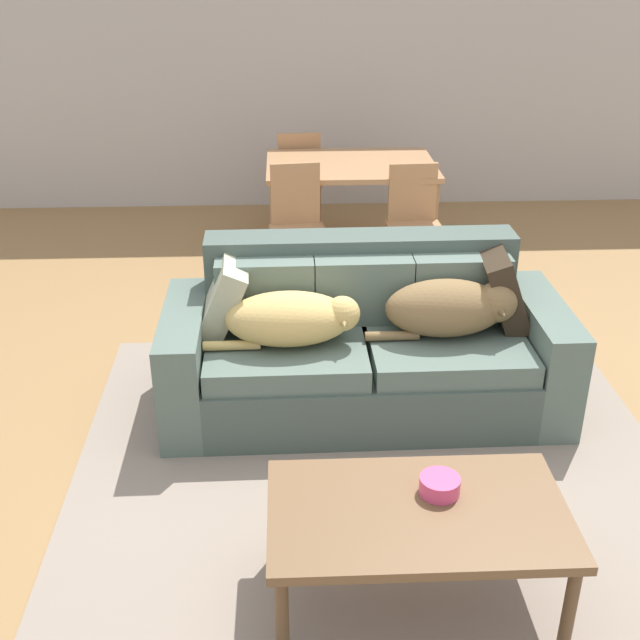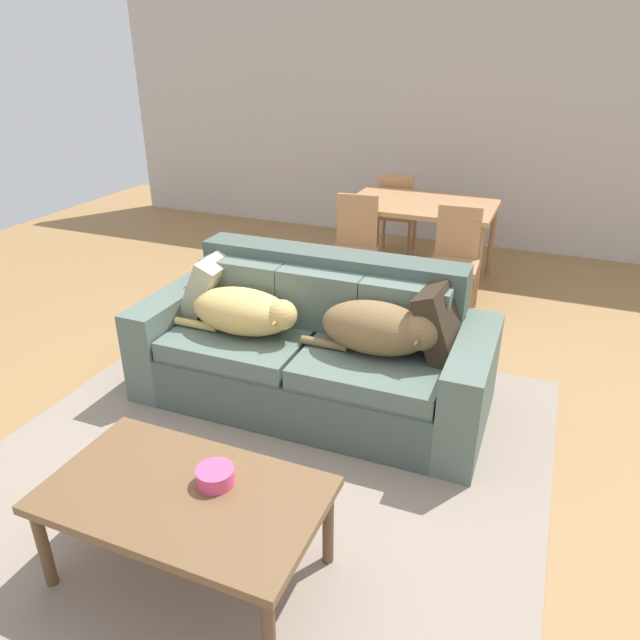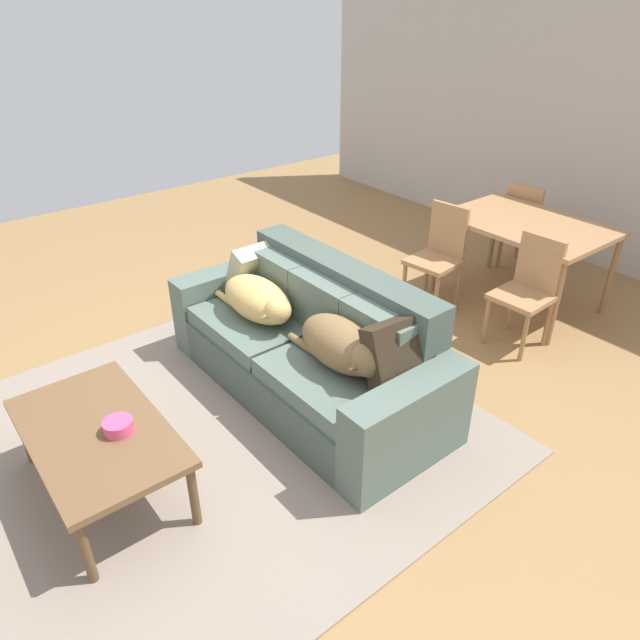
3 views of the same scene
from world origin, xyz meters
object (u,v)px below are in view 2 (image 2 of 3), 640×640
(dining_table, at_px, (421,210))
(dining_chair_near_right, at_px, (455,256))
(throw_pillow_by_right_arm, at_px, (442,321))
(dining_chair_far_left, at_px, (396,211))
(coffee_table, at_px, (184,500))
(dog_on_right_cushion, at_px, (381,329))
(dog_on_left_cushion, at_px, (245,312))
(bowl_on_coffee_table, at_px, (215,476))
(throw_pillow_by_left_arm, at_px, (210,285))
(dining_chair_near_left, at_px, (354,244))
(couch, at_px, (315,350))

(dining_table, bearing_deg, dining_chair_near_right, -52.27)
(throw_pillow_by_right_arm, distance_m, dining_chair_far_left, 3.02)
(coffee_table, bearing_deg, dog_on_right_cushion, 74.48)
(dog_on_left_cushion, distance_m, dining_chair_far_left, 3.06)
(dog_on_right_cushion, distance_m, bowl_on_coffee_table, 1.36)
(throw_pillow_by_left_arm, xyz_separation_m, coffee_table, (0.83, -1.55, -0.24))
(dog_on_left_cushion, bearing_deg, dining_chair_near_left, 87.52)
(dog_on_right_cushion, distance_m, dining_chair_near_right, 1.81)
(dog_on_right_cushion, height_order, coffee_table, dog_on_right_cushion)
(dog_on_right_cushion, xyz_separation_m, bowl_on_coffee_table, (-0.30, -1.32, -0.13))
(dog_on_right_cushion, xyz_separation_m, throw_pillow_by_left_arm, (-1.22, 0.14, 0.02))
(dining_table, bearing_deg, dog_on_left_cushion, -101.44)
(dog_on_right_cushion, bearing_deg, throw_pillow_by_right_arm, 26.69)
(couch, bearing_deg, throw_pillow_by_left_arm, 175.97)
(dog_on_left_cushion, height_order, bowl_on_coffee_table, dog_on_left_cushion)
(couch, distance_m, dining_chair_far_left, 2.91)
(dining_table, distance_m, dining_chair_near_left, 0.77)
(throw_pillow_by_right_arm, bearing_deg, dog_on_left_cushion, -168.85)
(bowl_on_coffee_table, xyz_separation_m, dining_table, (-0.05, 3.68, 0.20))
(dog_on_right_cushion, xyz_separation_m, dining_chair_far_left, (-0.75, 2.99, -0.13))
(throw_pillow_by_right_arm, height_order, coffee_table, throw_pillow_by_right_arm)
(bowl_on_coffee_table, bearing_deg, throw_pillow_by_right_arm, 67.66)
(dog_on_right_cushion, bearing_deg, couch, 167.13)
(coffee_table, height_order, dining_chair_far_left, dining_chair_far_left)
(throw_pillow_by_right_arm, relative_size, dining_chair_near_left, 0.47)
(dog_on_left_cushion, xyz_separation_m, coffee_table, (0.45, -1.34, -0.20))
(dining_chair_near_right, bearing_deg, bowl_on_coffee_table, -99.90)
(coffee_table, bearing_deg, couch, 92.33)
(dog_on_left_cushion, distance_m, coffee_table, 1.43)
(dining_chair_near_left, distance_m, dining_chair_near_right, 0.87)
(dog_on_right_cushion, bearing_deg, coffee_table, -106.15)
(couch, xyz_separation_m, dining_chair_near_right, (0.54, 1.71, 0.14))
(couch, relative_size, dog_on_left_cushion, 2.67)
(dining_chair_near_right, height_order, dining_chair_far_left, dining_chair_far_left)
(throw_pillow_by_right_arm, relative_size, bowl_on_coffee_table, 2.66)
(throw_pillow_by_left_arm, bearing_deg, dining_table, 68.64)
(dining_table, bearing_deg, dining_chair_far_left, 123.06)
(couch, distance_m, dog_on_right_cushion, 0.54)
(dog_on_left_cushion, relative_size, throw_pillow_by_left_arm, 2.02)
(throw_pillow_by_left_arm, distance_m, dining_table, 2.39)
(dining_chair_near_left, bearing_deg, throw_pillow_by_right_arm, -62.41)
(dining_table, bearing_deg, couch, -92.60)
(dog_on_left_cushion, height_order, throw_pillow_by_right_arm, throw_pillow_by_right_arm)
(dining_chair_near_left, xyz_separation_m, dining_chair_far_left, (0.03, 1.23, -0.01))
(couch, bearing_deg, throw_pillow_by_right_arm, 4.03)
(dog_on_left_cushion, relative_size, dining_chair_far_left, 0.92)
(dining_chair_near_left, distance_m, dining_chair_far_left, 1.23)
(dog_on_right_cushion, bearing_deg, bowl_on_coffee_table, -103.30)
(dining_chair_near_right, distance_m, dining_chair_far_left, 1.45)
(dining_table, distance_m, dining_chair_far_left, 0.77)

